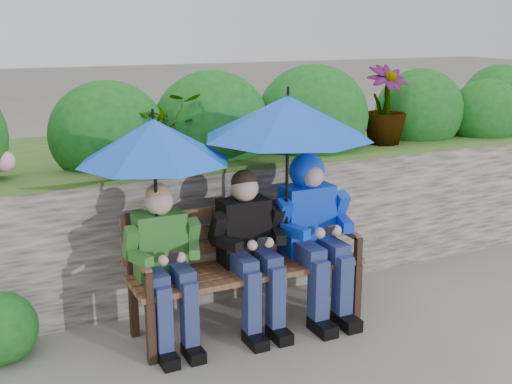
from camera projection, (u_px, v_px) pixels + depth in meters
name	position (u px, v px, depth m)	size (l,w,h in m)	color
ground	(262.00, 328.00, 4.42)	(60.00, 60.00, 0.00)	slate
garden_backdrop	(176.00, 187.00, 5.60)	(8.00, 2.83, 1.80)	#4C453C
park_bench	(244.00, 257.00, 4.40)	(1.61, 0.47, 0.85)	black
boy_left	(165.00, 258.00, 4.07)	(0.48, 0.55, 1.06)	#2B681F
boy_middle	(250.00, 243.00, 4.31)	(0.50, 0.58, 1.09)	black
boy_right	(313.00, 223.00, 4.50)	(0.55, 0.66, 1.16)	#0448BA
umbrella_left	(154.00, 141.00, 3.89)	(0.96, 0.96, 0.88)	blue
umbrella_right	(288.00, 117.00, 4.21)	(1.15, 1.15, 0.97)	blue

